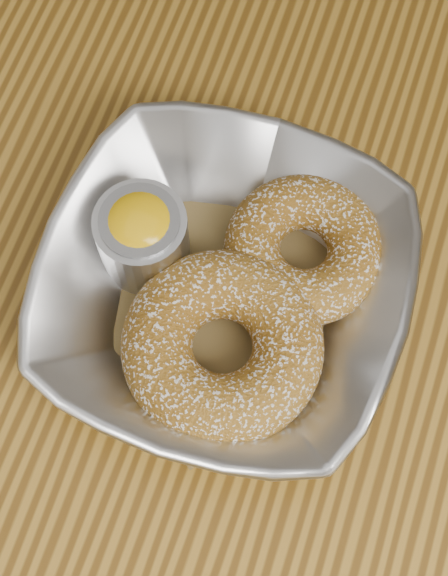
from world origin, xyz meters
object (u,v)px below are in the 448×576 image
(donut_back, at_px, (304,249))
(donut_front, at_px, (222,346))
(table, at_px, (185,348))
(ramekin, at_px, (142,236))
(serving_bowl, at_px, (224,290))

(donut_back, bearing_deg, donut_front, -109.62)
(donut_back, bearing_deg, table, -143.90)
(table, relative_size, donut_front, 10.48)
(table, distance_m, donut_front, 0.14)
(ramekin, bearing_deg, donut_front, -35.39)
(table, bearing_deg, serving_bowl, 14.10)
(donut_back, relative_size, ramekin, 1.65)
(donut_front, bearing_deg, donut_back, 70.38)
(table, height_order, donut_back, donut_back)
(donut_back, distance_m, donut_front, 0.08)
(ramekin, bearing_deg, donut_back, 16.43)
(serving_bowl, xyz_separation_m, donut_back, (0.04, 0.04, 0.00))
(table, distance_m, ramekin, 0.14)
(donut_front, bearing_deg, serving_bowl, 107.33)
(table, xyz_separation_m, serving_bowl, (0.03, 0.01, 0.12))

